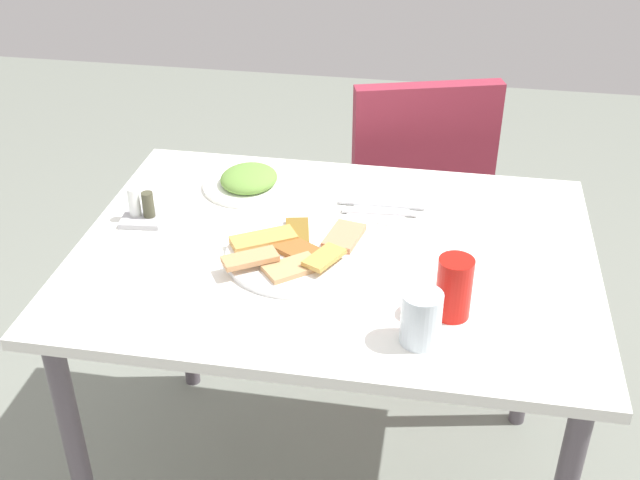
# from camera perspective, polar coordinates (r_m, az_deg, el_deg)

# --- Properties ---
(dining_table) EXTENTS (1.09, 0.80, 0.75)m
(dining_table) POSITION_cam_1_polar(r_m,az_deg,el_deg) (1.72, 1.02, -3.12)
(dining_table) COLOR white
(dining_table) RESTS_ON ground_plane
(dining_chair) EXTENTS (0.52, 0.53, 0.90)m
(dining_chair) POSITION_cam_1_polar(r_m,az_deg,el_deg) (2.39, 6.61, 3.12)
(dining_chair) COLOR #96293D
(dining_chair) RESTS_ON ground_plane
(pide_platter) EXTENTS (0.30, 0.30, 0.04)m
(pide_platter) POSITION_cam_1_polar(r_m,az_deg,el_deg) (1.64, -1.69, -0.89)
(pide_platter) COLOR white
(pide_platter) RESTS_ON dining_table
(salad_plate_greens) EXTENTS (0.22, 0.22, 0.05)m
(salad_plate_greens) POSITION_cam_1_polar(r_m,az_deg,el_deg) (1.91, -5.11, 4.28)
(salad_plate_greens) COLOR white
(salad_plate_greens) RESTS_ON dining_table
(soda_can) EXTENTS (0.09, 0.09, 0.12)m
(soda_can) POSITION_cam_1_polar(r_m,az_deg,el_deg) (1.47, 9.61, -3.41)
(soda_can) COLOR red
(soda_can) RESTS_ON dining_table
(drinking_glass) EXTENTS (0.07, 0.07, 0.10)m
(drinking_glass) POSITION_cam_1_polar(r_m,az_deg,el_deg) (1.41, 7.27, -5.57)
(drinking_glass) COLOR silver
(drinking_glass) RESTS_ON dining_table
(paper_napkin) EXTENTS (0.15, 0.15, 0.00)m
(paper_napkin) POSITION_cam_1_polar(r_m,az_deg,el_deg) (1.82, 4.36, 2.20)
(paper_napkin) COLOR white
(paper_napkin) RESTS_ON dining_table
(fork) EXTENTS (0.17, 0.03, 0.00)m
(fork) POSITION_cam_1_polar(r_m,az_deg,el_deg) (1.80, 4.31, 2.03)
(fork) COLOR silver
(fork) RESTS_ON paper_napkin
(spoon) EXTENTS (0.20, 0.02, 0.00)m
(spoon) POSITION_cam_1_polar(r_m,az_deg,el_deg) (1.83, 4.43, 2.59)
(spoon) COLOR silver
(spoon) RESTS_ON paper_napkin
(condiment_caddy) EXTENTS (0.10, 0.10, 0.08)m
(condiment_caddy) POSITION_cam_1_polar(r_m,az_deg,el_deg) (1.81, -12.67, 2.06)
(condiment_caddy) COLOR #B2B2B7
(condiment_caddy) RESTS_ON dining_table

